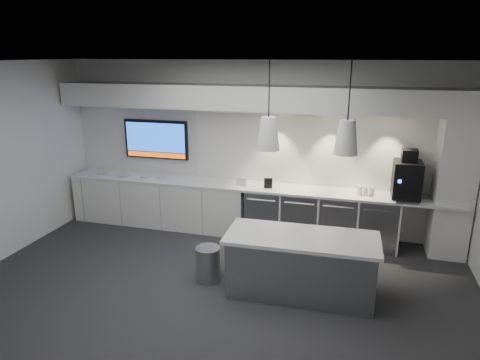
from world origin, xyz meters
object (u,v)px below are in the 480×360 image
(coffee_machine, at_px, (407,178))
(wall_tv, at_px, (156,139))
(island, at_px, (301,265))
(bin, at_px, (208,264))

(coffee_machine, bearing_deg, wall_tv, 176.99)
(wall_tv, bearing_deg, island, -34.24)
(wall_tv, height_order, island, wall_tv)
(bin, bearing_deg, island, -1.13)
(island, bearing_deg, wall_tv, 144.57)
(wall_tv, distance_m, island, 3.82)
(bin, distance_m, coffee_machine, 3.38)
(island, bearing_deg, coffee_machine, 51.02)
(island, height_order, bin, island)
(wall_tv, xyz_separation_m, island, (3.02, -2.05, -1.14))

